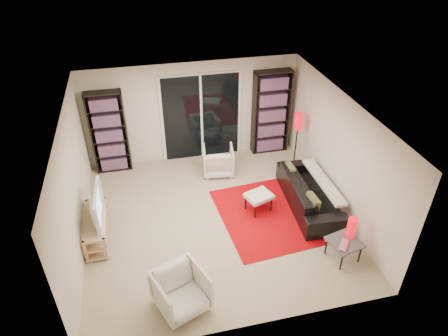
{
  "coord_description": "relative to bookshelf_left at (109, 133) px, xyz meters",
  "views": [
    {
      "loc": [
        -1.22,
        -5.99,
        5.33
      ],
      "look_at": [
        0.25,
        0.3,
        1.0
      ],
      "focal_mm": 32.0,
      "sensor_mm": 36.0,
      "label": 1
    }
  ],
  "objects": [
    {
      "name": "floor",
      "position": [
        1.95,
        -2.33,
        -0.98
      ],
      "size": [
        5.0,
        5.0,
        0.0
      ],
      "primitive_type": "plane",
      "color": "tan",
      "rests_on": "ground"
    },
    {
      "name": "wall_back",
      "position": [
        1.95,
        0.17,
        0.22
      ],
      "size": [
        5.0,
        0.02,
        2.4
      ],
      "primitive_type": "cube",
      "color": "beige",
      "rests_on": "ground"
    },
    {
      "name": "wall_front",
      "position": [
        1.95,
        -4.83,
        0.22
      ],
      "size": [
        5.0,
        0.02,
        2.4
      ],
      "primitive_type": "cube",
      "color": "beige",
      "rests_on": "ground"
    },
    {
      "name": "wall_left",
      "position": [
        -0.55,
        -2.33,
        0.22
      ],
      "size": [
        0.02,
        5.0,
        2.4
      ],
      "primitive_type": "cube",
      "color": "beige",
      "rests_on": "ground"
    },
    {
      "name": "wall_right",
      "position": [
        4.45,
        -2.33,
        0.22
      ],
      "size": [
        0.02,
        5.0,
        2.4
      ],
      "primitive_type": "cube",
      "color": "beige",
      "rests_on": "ground"
    },
    {
      "name": "ceiling",
      "position": [
        1.95,
        -2.33,
        1.42
      ],
      "size": [
        5.0,
        5.0,
        0.02
      ],
      "primitive_type": "cube",
      "color": "white",
      "rests_on": "wall_back"
    },
    {
      "name": "sliding_door",
      "position": [
        2.15,
        0.13,
        0.07
      ],
      "size": [
        1.92,
        0.08,
        2.16
      ],
      "color": "white",
      "rests_on": "ground"
    },
    {
      "name": "bookshelf_left",
      "position": [
        0.0,
        0.0,
        0.0
      ],
      "size": [
        0.8,
        0.3,
        1.95
      ],
      "color": "black",
      "rests_on": "ground"
    },
    {
      "name": "bookshelf_right",
      "position": [
        3.85,
        -0.0,
        0.07
      ],
      "size": [
        0.9,
        0.3,
        2.1
      ],
      "color": "black",
      "rests_on": "ground"
    },
    {
      "name": "tv_stand",
      "position": [
        -0.32,
        -2.38,
        -0.71
      ],
      "size": [
        0.4,
        1.24,
        0.5
      ],
      "color": "tan",
      "rests_on": "floor"
    },
    {
      "name": "tv",
      "position": [
        -0.3,
        -2.38,
        -0.18
      ],
      "size": [
        0.17,
        1.03,
        0.59
      ],
      "primitive_type": "imported",
      "rotation": [
        0.0,
        0.0,
        1.54
      ],
      "color": "black",
      "rests_on": "tv_stand"
    },
    {
      "name": "rug",
      "position": [
        2.91,
        -2.48,
        -0.97
      ],
      "size": [
        1.83,
        2.37,
        0.01
      ],
      "primitive_type": "cube",
      "rotation": [
        0.0,
        0.0,
        0.08
      ],
      "color": "#AF0409",
      "rests_on": "floor"
    },
    {
      "name": "sofa",
      "position": [
        3.95,
        -2.33,
        -0.66
      ],
      "size": [
        0.98,
        2.19,
        0.63
      ],
      "primitive_type": "imported",
      "rotation": [
        0.0,
        0.0,
        1.5
      ],
      "color": "black",
      "rests_on": "floor"
    },
    {
      "name": "armchair_back",
      "position": [
        2.37,
        -0.71,
        -0.65
      ],
      "size": [
        0.79,
        0.81,
        0.65
      ],
      "primitive_type": "imported",
      "rotation": [
        0.0,
        0.0,
        2.99
      ],
      "color": "silver",
      "rests_on": "floor"
    },
    {
      "name": "armchair_front",
      "position": [
        1.01,
        -4.25,
        -0.63
      ],
      "size": [
        0.96,
        0.98,
        0.69
      ],
      "primitive_type": "imported",
      "rotation": [
        0.0,
        0.0,
        0.38
      ],
      "color": "silver",
      "rests_on": "floor"
    },
    {
      "name": "ottoman",
      "position": [
        2.87,
        -2.26,
        -0.63
      ],
      "size": [
        0.62,
        0.56,
        0.4
      ],
      "color": "silver",
      "rests_on": "floor"
    },
    {
      "name": "side_table",
      "position": [
        3.94,
        -3.88,
        -0.62
      ],
      "size": [
        0.62,
        0.62,
        0.4
      ],
      "color": "#4B4B50",
      "rests_on": "floor"
    },
    {
      "name": "laptop",
      "position": [
        3.9,
        -3.99,
        -0.56
      ],
      "size": [
        0.36,
        0.38,
        0.03
      ],
      "primitive_type": "imported",
      "rotation": [
        0.0,
        0.0,
        0.89
      ],
      "color": "silver",
      "rests_on": "side_table"
    },
    {
      "name": "table_lamp",
      "position": [
        4.09,
        -3.76,
        -0.38
      ],
      "size": [
        0.17,
        0.17,
        0.39
      ],
      "primitive_type": "cylinder",
      "color": "red",
      "rests_on": "side_table"
    },
    {
      "name": "floor_lamp",
      "position": [
        4.18,
        -0.91,
        0.12
      ],
      "size": [
        0.21,
        0.21,
        1.43
      ],
      "color": "black",
      "rests_on": "floor"
    }
  ]
}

